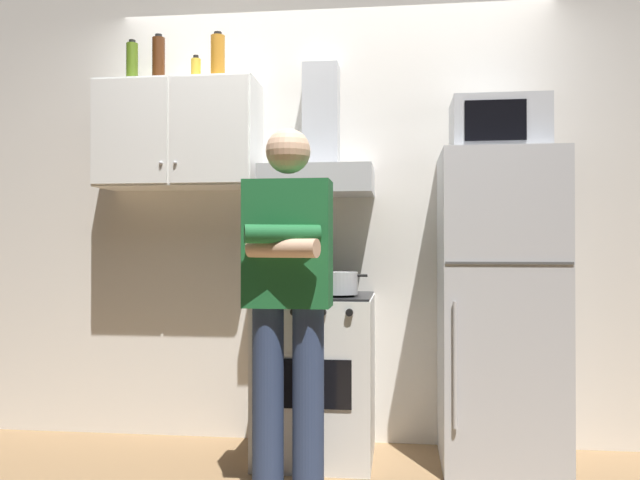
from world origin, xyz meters
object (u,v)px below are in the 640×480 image
(person_standing, at_px, (288,296))
(bottle_olive_oil, at_px, (132,63))
(bottle_spice_jar, at_px, (196,69))
(range_hood, at_px, (319,160))
(bottle_liquor_amber, at_px, (218,57))
(upper_cabinet, at_px, (179,135))
(cooking_pot, at_px, (339,283))
(stove_oven, at_px, (316,375))
(bottle_rum_dark, at_px, (159,60))
(refrigerator, at_px, (499,308))
(microwave, at_px, (498,127))

(person_standing, xyz_separation_m, bottle_olive_oil, (-1.03, 0.74, 1.27))
(bottle_spice_jar, relative_size, bottle_olive_oil, 0.57)
(range_hood, height_order, bottle_liquor_amber, bottle_liquor_amber)
(upper_cabinet, height_order, range_hood, range_hood)
(upper_cabinet, xyz_separation_m, cooking_pot, (0.93, -0.24, -0.82))
(stove_oven, relative_size, cooking_pot, 2.96)
(cooking_pot, relative_size, bottle_liquor_amber, 1.10)
(upper_cabinet, relative_size, bottle_liquor_amber, 3.35)
(range_hood, relative_size, person_standing, 0.46)
(stove_oven, distance_m, bottle_rum_dark, 1.99)
(stove_oven, distance_m, person_standing, 0.77)
(refrigerator, bearing_deg, stove_oven, -179.96)
(person_standing, relative_size, bottle_spice_jar, 11.39)
(range_hood, bearing_deg, bottle_liquor_amber, -177.28)
(refrigerator, relative_size, bottle_spice_jar, 11.11)
(refrigerator, height_order, microwave, microwave)
(bottle_liquor_amber, xyz_separation_m, bottle_olive_oil, (-0.51, 0.03, -0.01))
(refrigerator, height_order, bottle_liquor_amber, bottle_liquor_amber)
(stove_oven, bearing_deg, microwave, 1.15)
(range_hood, height_order, cooking_pot, range_hood)
(bottle_rum_dark, bearing_deg, bottle_liquor_amber, -5.96)
(person_standing, bearing_deg, refrigerator, 31.23)
(bottle_liquor_amber, bearing_deg, cooking_pot, -17.38)
(microwave, xyz_separation_m, person_standing, (-1.00, -0.62, -0.84))
(bottle_rum_dark, bearing_deg, cooking_pot, -13.62)
(microwave, distance_m, cooking_pot, 1.16)
(person_standing, xyz_separation_m, bottle_liquor_amber, (-0.52, 0.71, 1.28))
(bottle_spice_jar, height_order, bottle_olive_oil, bottle_olive_oil)
(person_standing, bearing_deg, bottle_spice_jar, 132.34)
(refrigerator, xyz_separation_m, microwave, (-0.00, 0.02, 0.94))
(refrigerator, xyz_separation_m, bottle_spice_jar, (-1.65, 0.10, 1.32))
(bottle_olive_oil, bearing_deg, person_standing, -35.55)
(bottle_spice_jar, xyz_separation_m, bottle_olive_oil, (-0.39, 0.03, 0.06))
(person_standing, xyz_separation_m, bottle_spice_jar, (-0.65, 0.71, 1.21))
(refrigerator, height_order, cooking_pot, refrigerator)
(bottle_spice_jar, bearing_deg, bottle_olive_oil, 175.72)
(stove_oven, xyz_separation_m, person_standing, (-0.05, -0.61, 0.47))
(person_standing, height_order, bottle_olive_oil, bottle_olive_oil)
(bottle_olive_oil, bearing_deg, microwave, -3.20)
(stove_oven, xyz_separation_m, cooking_pot, (0.13, -0.12, 0.50))
(upper_cabinet, xyz_separation_m, person_standing, (0.75, -0.73, -0.85))
(person_standing, height_order, bottle_rum_dark, bottle_rum_dark)
(microwave, bearing_deg, cooking_pot, -170.43)
(refrigerator, bearing_deg, bottle_liquor_amber, 176.27)
(refrigerator, bearing_deg, microwave, 90.90)
(bottle_liquor_amber, bearing_deg, range_hood, 2.72)
(stove_oven, xyz_separation_m, bottle_rum_dark, (-0.93, 0.14, 1.75))
(bottle_olive_oil, bearing_deg, bottle_liquor_amber, -3.70)
(refrigerator, bearing_deg, bottle_spice_jar, 176.41)
(bottle_spice_jar, bearing_deg, microwave, -2.95)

